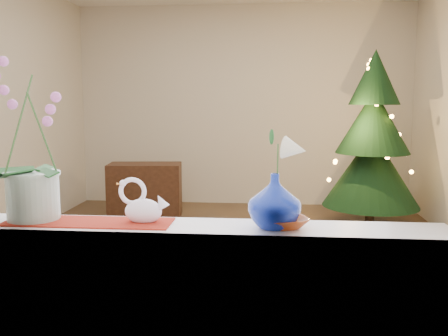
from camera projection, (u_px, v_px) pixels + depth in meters
The scene contains 14 objects.
ground at pixel (227, 259), 4.51m from camera, with size 5.00×5.00×0.00m, color #342315.
wall_back at pixel (243, 106), 6.79m from camera, with size 4.50×0.10×2.70m, color beige.
wall_front at pixel (170, 121), 1.86m from camera, with size 4.50×0.10×2.70m, color beige.
windowsill at pixel (178, 229), 2.05m from camera, with size 2.20×0.26×0.04m, color white.
window_frame at pixel (171, 26), 1.84m from camera, with size 2.22×0.06×1.60m, color white, non-canonical shape.
runner at pixel (88, 222), 2.08m from camera, with size 0.70×0.20×0.01m, color maroon.
orchid_pot at pixel (30, 140), 2.08m from camera, with size 0.24×0.24×0.69m, color white, non-canonical shape.
swan at pixel (143, 202), 2.07m from camera, with size 0.21×0.10×0.18m, color white, non-canonical shape.
blue_vase at pixel (275, 197), 1.98m from camera, with size 0.24×0.24×0.25m, color navy.
lily at pixel (275, 141), 1.95m from camera, with size 0.14×0.08×0.19m, color silver, non-canonical shape.
paperweight at pixel (275, 220), 1.99m from camera, with size 0.07×0.07×0.07m, color silver.
amber_dish at pixel (284, 223), 1.99m from camera, with size 0.16×0.16×0.04m, color #A93F14.
xmas_tree at pixel (373, 139), 5.61m from camera, with size 1.09×1.09×1.99m, color #0F331B, non-canonical shape.
side_table at pixel (145, 190), 6.15m from camera, with size 0.88×0.44×0.66m, color black.
Camera 1 is at (0.37, -4.34, 1.43)m, focal length 40.00 mm.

